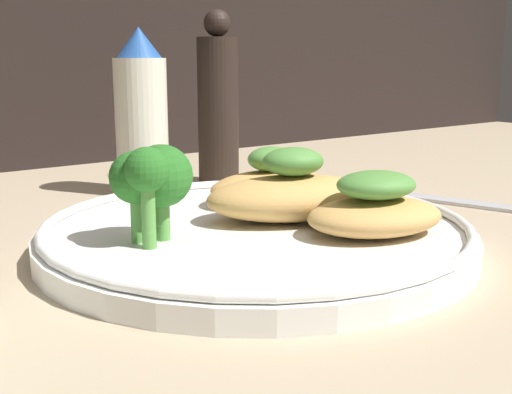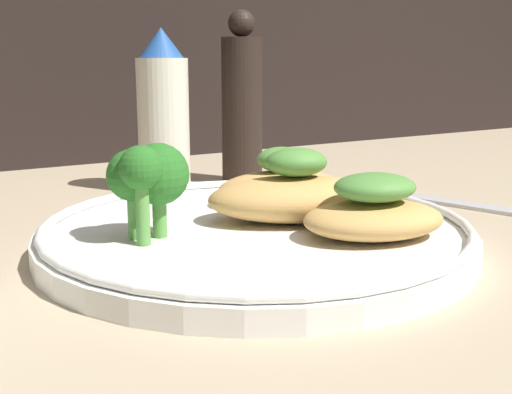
% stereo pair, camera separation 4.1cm
% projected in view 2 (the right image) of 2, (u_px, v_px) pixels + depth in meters
% --- Properties ---
extents(ground_plane, '(1.80, 1.80, 0.01)m').
position_uv_depth(ground_plane, '(256.00, 255.00, 0.42)').
color(ground_plane, tan).
extents(plate, '(0.28, 0.28, 0.02)m').
position_uv_depth(plate, '(256.00, 233.00, 0.42)').
color(plate, white).
rests_on(plate, ground_plane).
extents(grilled_meat_front, '(0.10, 0.08, 0.04)m').
position_uv_depth(grilled_meat_front, '(374.00, 212.00, 0.39)').
color(grilled_meat_front, tan).
rests_on(grilled_meat_front, plate).
extents(grilled_meat_middle, '(0.13, 0.11, 0.05)m').
position_uv_depth(grilled_meat_middle, '(295.00, 195.00, 0.43)').
color(grilled_meat_middle, tan).
rests_on(grilled_meat_middle, plate).
extents(grilled_meat_back, '(0.10, 0.07, 0.04)m').
position_uv_depth(grilled_meat_back, '(280.00, 184.00, 0.48)').
color(grilled_meat_back, tan).
rests_on(grilled_meat_back, plate).
extents(broccoli_bunch, '(0.05, 0.04, 0.06)m').
position_uv_depth(broccoli_bunch, '(147.00, 176.00, 0.38)').
color(broccoli_bunch, '#569942').
rests_on(broccoli_bunch, plate).
extents(sauce_bottle, '(0.05, 0.05, 0.15)m').
position_uv_depth(sauce_bottle, '(163.00, 115.00, 0.58)').
color(sauce_bottle, silver).
rests_on(sauce_bottle, ground_plane).
extents(pepper_grinder, '(0.04, 0.04, 0.17)m').
position_uv_depth(pepper_grinder, '(242.00, 105.00, 0.63)').
color(pepper_grinder, black).
rests_on(pepper_grinder, ground_plane).
extents(fork, '(0.07, 0.17, 0.01)m').
position_uv_depth(fork, '(446.00, 200.00, 0.55)').
color(fork, silver).
rests_on(fork, ground_plane).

